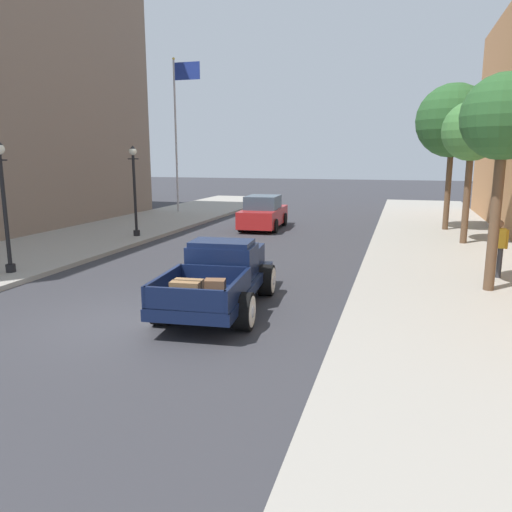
{
  "coord_description": "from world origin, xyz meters",
  "views": [
    {
      "loc": [
        5.62,
        -9.18,
        3.54
      ],
      "look_at": [
        2.06,
        2.91,
        1.0
      ],
      "focal_mm": 34.73,
      "sensor_mm": 36.0,
      "label": 1
    }
  ],
  "objects_px": {
    "flagpole": "(179,119)",
    "street_tree_nearest": "(504,119)",
    "car_background_red": "(263,213)",
    "pedestrian_sidewalk_right": "(498,245)",
    "street_tree_second": "(472,132)",
    "hotrod_truck_navy": "(222,275)",
    "street_tree_third": "(453,121)",
    "street_lamp_near": "(4,197)",
    "street_lamp_far": "(134,184)"
  },
  "relations": [
    {
      "from": "street_lamp_near",
      "to": "car_background_red",
      "type": "bearing_deg",
      "value": 69.13
    },
    {
      "from": "flagpole",
      "to": "street_tree_nearest",
      "type": "height_order",
      "value": "flagpole"
    },
    {
      "from": "street_lamp_far",
      "to": "street_tree_third",
      "type": "distance_m",
      "value": 14.55
    },
    {
      "from": "pedestrian_sidewalk_right",
      "to": "street_lamp_far",
      "type": "distance_m",
      "value": 14.28
    },
    {
      "from": "street_lamp_near",
      "to": "street_tree_nearest",
      "type": "bearing_deg",
      "value": 7.88
    },
    {
      "from": "flagpole",
      "to": "street_tree_third",
      "type": "distance_m",
      "value": 15.69
    },
    {
      "from": "hotrod_truck_navy",
      "to": "street_tree_nearest",
      "type": "height_order",
      "value": "street_tree_nearest"
    },
    {
      "from": "car_background_red",
      "to": "street_tree_nearest",
      "type": "height_order",
      "value": "street_tree_nearest"
    },
    {
      "from": "hotrod_truck_navy",
      "to": "car_background_red",
      "type": "height_order",
      "value": "car_background_red"
    },
    {
      "from": "street_lamp_near",
      "to": "flagpole",
      "type": "height_order",
      "value": "flagpole"
    },
    {
      "from": "street_tree_nearest",
      "to": "street_tree_third",
      "type": "bearing_deg",
      "value": 91.23
    },
    {
      "from": "pedestrian_sidewalk_right",
      "to": "flagpole",
      "type": "bearing_deg",
      "value": 140.13
    },
    {
      "from": "hotrod_truck_navy",
      "to": "street_tree_second",
      "type": "bearing_deg",
      "value": 57.42
    },
    {
      "from": "pedestrian_sidewalk_right",
      "to": "street_tree_nearest",
      "type": "xyz_separation_m",
      "value": [
        -0.39,
        -1.51,
        3.34
      ]
    },
    {
      "from": "street_tree_nearest",
      "to": "street_tree_second",
      "type": "distance_m",
      "value": 7.41
    },
    {
      "from": "street_lamp_near",
      "to": "street_tree_nearest",
      "type": "relative_size",
      "value": 0.72
    },
    {
      "from": "car_background_red",
      "to": "flagpole",
      "type": "distance_m",
      "value": 9.6
    },
    {
      "from": "car_background_red",
      "to": "street_tree_second",
      "type": "distance_m",
      "value": 10.08
    },
    {
      "from": "hotrod_truck_navy",
      "to": "street_tree_nearest",
      "type": "bearing_deg",
      "value": 23.49
    },
    {
      "from": "street_tree_nearest",
      "to": "street_tree_second",
      "type": "relative_size",
      "value": 0.98
    },
    {
      "from": "street_lamp_far",
      "to": "street_tree_second",
      "type": "relative_size",
      "value": 0.7
    },
    {
      "from": "street_lamp_near",
      "to": "street_lamp_far",
      "type": "height_order",
      "value": "same"
    },
    {
      "from": "street_tree_nearest",
      "to": "car_background_red",
      "type": "bearing_deg",
      "value": 131.44
    },
    {
      "from": "pedestrian_sidewalk_right",
      "to": "street_lamp_far",
      "type": "xyz_separation_m",
      "value": [
        -13.68,
        3.88,
        1.3
      ]
    },
    {
      "from": "flagpole",
      "to": "street_lamp_far",
      "type": "bearing_deg",
      "value": -76.76
    },
    {
      "from": "street_tree_nearest",
      "to": "street_tree_third",
      "type": "relative_size",
      "value": 0.81
    },
    {
      "from": "hotrod_truck_navy",
      "to": "car_background_red",
      "type": "bearing_deg",
      "value": 101.14
    },
    {
      "from": "hotrod_truck_navy",
      "to": "car_background_red",
      "type": "relative_size",
      "value": 1.15
    },
    {
      "from": "pedestrian_sidewalk_right",
      "to": "street_lamp_far",
      "type": "height_order",
      "value": "street_lamp_far"
    },
    {
      "from": "street_lamp_near",
      "to": "street_lamp_far",
      "type": "xyz_separation_m",
      "value": [
        0.08,
        7.25,
        0.0
      ]
    },
    {
      "from": "pedestrian_sidewalk_right",
      "to": "flagpole",
      "type": "xyz_separation_m",
      "value": [
        -15.89,
        13.28,
        4.68
      ]
    },
    {
      "from": "flagpole",
      "to": "street_tree_nearest",
      "type": "relative_size",
      "value": 1.7
    },
    {
      "from": "street_tree_second",
      "to": "street_lamp_far",
      "type": "bearing_deg",
      "value": -171.49
    },
    {
      "from": "street_lamp_far",
      "to": "hotrod_truck_navy",
      "type": "bearing_deg",
      "value": -49.5
    },
    {
      "from": "pedestrian_sidewalk_right",
      "to": "street_tree_third",
      "type": "relative_size",
      "value": 0.25
    },
    {
      "from": "hotrod_truck_navy",
      "to": "street_tree_third",
      "type": "distance_m",
      "value": 15.85
    },
    {
      "from": "street_lamp_far",
      "to": "flagpole",
      "type": "relative_size",
      "value": 0.42
    },
    {
      "from": "car_background_red",
      "to": "street_tree_second",
      "type": "bearing_deg",
      "value": -16.15
    },
    {
      "from": "street_lamp_near",
      "to": "street_tree_nearest",
      "type": "distance_m",
      "value": 13.66
    },
    {
      "from": "street_lamp_near",
      "to": "flagpole",
      "type": "xyz_separation_m",
      "value": [
        -2.13,
        16.64,
        3.39
      ]
    },
    {
      "from": "flagpole",
      "to": "street_tree_nearest",
      "type": "xyz_separation_m",
      "value": [
        15.51,
        -14.79,
        -1.35
      ]
    },
    {
      "from": "street_tree_third",
      "to": "hotrod_truck_navy",
      "type": "bearing_deg",
      "value": -113.56
    },
    {
      "from": "street_lamp_near",
      "to": "street_tree_third",
      "type": "height_order",
      "value": "street_tree_third"
    },
    {
      "from": "hotrod_truck_navy",
      "to": "street_lamp_near",
      "type": "bearing_deg",
      "value": 172.71
    },
    {
      "from": "pedestrian_sidewalk_right",
      "to": "street_tree_second",
      "type": "height_order",
      "value": "street_tree_second"
    },
    {
      "from": "car_background_red",
      "to": "pedestrian_sidewalk_right",
      "type": "xyz_separation_m",
      "value": [
        9.24,
        -8.51,
        0.32
      ]
    },
    {
      "from": "street_lamp_near",
      "to": "street_tree_third",
      "type": "bearing_deg",
      "value": 44.86
    },
    {
      "from": "car_background_red",
      "to": "street_lamp_near",
      "type": "xyz_separation_m",
      "value": [
        -4.53,
        -11.87,
        1.62
      ]
    },
    {
      "from": "car_background_red",
      "to": "pedestrian_sidewalk_right",
      "type": "bearing_deg",
      "value": -42.65
    },
    {
      "from": "street_tree_third",
      "to": "street_tree_nearest",
      "type": "bearing_deg",
      "value": -88.77
    }
  ]
}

